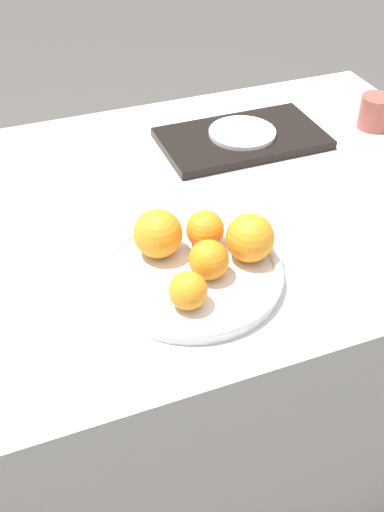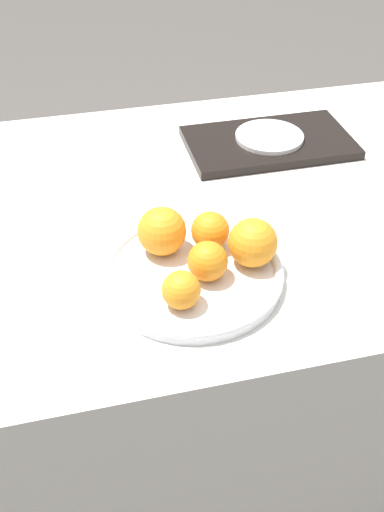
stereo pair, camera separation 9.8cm
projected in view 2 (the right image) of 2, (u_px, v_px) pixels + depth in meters
ground_plane at (156, 430)px, 1.63m from camera, size 12.00×12.00×0.00m
table at (149, 338)px, 1.40m from camera, size 1.57×0.89×0.73m
fruit_platter at (192, 273)px, 1.00m from camera, size 0.31×0.31×0.03m
orange_0 at (162, 231)px, 1.01m from camera, size 0.08×0.08×0.08m
orange_1 at (208, 261)px, 0.97m from camera, size 0.07×0.07×0.07m
orange_2 at (181, 290)px, 0.92m from camera, size 0.06×0.06×0.06m
orange_3 at (210, 231)px, 1.03m from camera, size 0.07×0.07×0.07m
orange_4 at (253, 243)px, 0.99m from camera, size 0.08×0.08×0.08m
serving_tray at (269, 143)px, 1.35m from camera, size 0.37×0.21×0.02m
side_plate at (269, 137)px, 1.34m from camera, size 0.15×0.15×0.01m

